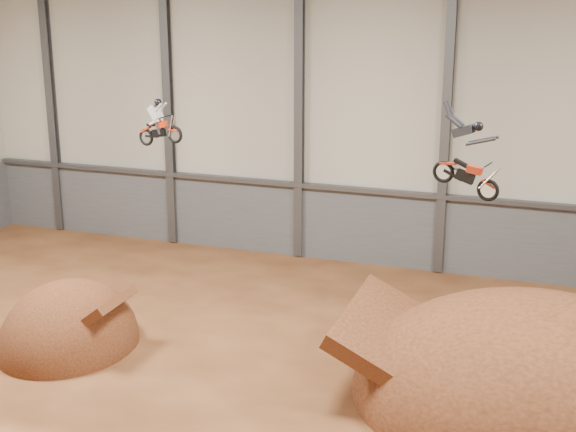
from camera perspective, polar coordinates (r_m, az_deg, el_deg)
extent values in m
plane|color=#502A15|center=(24.79, -2.86, -14.27)|extent=(40.00, 40.00, 0.00)
cube|color=#BCB8A7|center=(36.15, 5.97, 7.22)|extent=(40.00, 0.10, 14.00)
cube|color=#55585D|center=(37.22, 5.70, -0.81)|extent=(39.80, 0.18, 3.50)
cube|color=#47494F|center=(36.60, 5.72, 1.82)|extent=(39.80, 0.35, 0.20)
cube|color=#47494F|center=(42.92, -16.51, 8.05)|extent=(0.40, 0.36, 13.90)
cube|color=#47494F|center=(39.44, -8.51, 7.87)|extent=(0.40, 0.36, 13.90)
cube|color=#47494F|center=(36.85, 0.81, 7.47)|extent=(0.40, 0.36, 13.90)
cube|color=#47494F|center=(35.35, 11.19, 6.80)|extent=(0.40, 0.36, 13.90)
ellipsoid|color=#401E10|center=(30.37, -15.25, -8.87)|extent=(4.79, 5.53, 4.79)
ellipsoid|color=#401E10|center=(26.77, 17.15, -12.58)|extent=(11.53, 10.20, 6.65)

